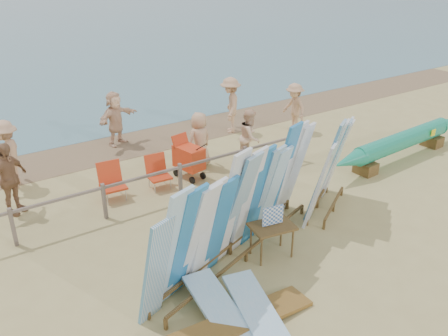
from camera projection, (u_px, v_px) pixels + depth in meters
ground at (166, 287)px, 8.85m from camera, size 160.00×160.00×0.00m
wet_sand_strip at (55, 158)px, 14.27m from camera, size 40.00×2.60×0.01m
fence at (104, 194)px, 10.85m from camera, size 12.08×0.08×0.90m
main_surfboard_rack at (239, 209)px, 9.21m from camera, size 4.94×2.23×2.54m
side_surfboard_rack at (329, 169)px, 11.02m from camera, size 2.10×1.55×2.44m
outrigger_canoe at (403, 141)px, 14.02m from camera, size 6.19×0.89×0.88m
vendor_table at (272, 240)px, 9.61m from camera, size 0.96×0.75×1.15m
flat_board_a at (231, 335)px, 7.75m from camera, size 0.84×2.74×0.36m
flat_board_c at (243, 327)px, 7.91m from camera, size 2.70×0.60×0.31m
beach_chair_left at (113, 189)px, 11.87m from camera, size 0.64×0.66×0.94m
beach_chair_right at (159, 179)px, 12.43m from camera, size 0.60×0.62×0.88m
stroller at (189, 162)px, 12.89m from camera, size 0.76×0.97×1.19m
beachgoer_8 at (250, 137)px, 13.65m from camera, size 0.86×0.81×1.64m
beachgoer_3 at (8, 155)px, 12.22m from camera, size 0.94×1.28×1.83m
beachgoer_extra_0 at (294, 108)px, 16.11m from camera, size 0.54×1.11×1.67m
beachgoer_4 at (9, 179)px, 10.97m from camera, size 1.12×0.97×1.78m
beachgoer_9 at (230, 105)px, 15.99m from camera, size 1.10×1.30×1.89m
beachgoer_6 at (200, 140)px, 13.45m from camera, size 0.85×0.52×1.62m
beachgoer_5 at (115, 118)px, 14.96m from camera, size 1.69×1.17×1.75m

